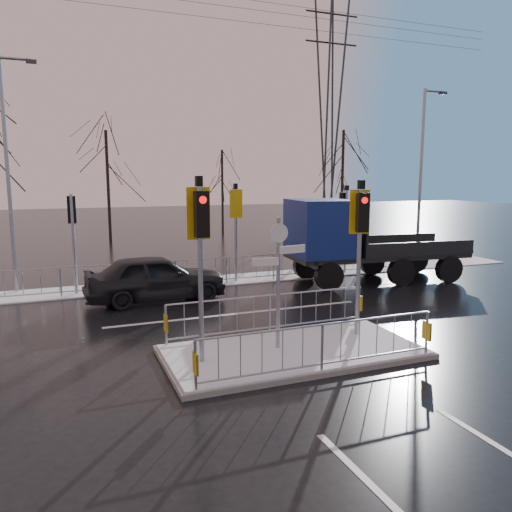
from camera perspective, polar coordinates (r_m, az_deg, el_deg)
name	(u,v)px	position (r m, az deg, el deg)	size (l,w,h in m)	color
ground	(293,355)	(11.97, 4.22, -11.17)	(120.00, 120.00, 0.00)	black
snow_verge	(198,282)	(19.76, -6.70, -3.00)	(30.00, 2.00, 0.04)	white
lane_markings	(299,359)	(11.69, 4.95, -11.66)	(8.00, 11.38, 0.01)	silver
traffic_island	(292,338)	(11.84, 4.17, -9.38)	(6.00, 3.04, 4.15)	slate
far_kerb_fixtures	(208,259)	(19.17, -5.51, -0.32)	(18.00, 0.65, 3.83)	gray
car_far_lane	(156,278)	(17.02, -11.37, -2.43)	(1.87, 4.65, 1.58)	black
flatbed_truck	(344,239)	(19.70, 10.03, 1.95)	(7.27, 3.24, 3.27)	black
tree_far_a	(107,165)	(32.23, -16.64, 9.93)	(3.75, 3.75, 7.08)	black
tree_far_b	(222,176)	(35.80, -3.88, 9.13)	(3.25, 3.25, 6.14)	black
tree_far_c	(343,162)	(36.41, 9.89, 10.54)	(4.00, 4.00, 7.55)	black
street_lamp_right	(422,171)	(24.21, 18.46, 9.22)	(1.25, 0.18, 8.00)	gray
street_lamp_left	(9,166)	(19.65, -26.35, 9.19)	(1.25, 0.18, 8.20)	gray
pylon_wires	(319,97)	(46.16, 7.20, 17.61)	(70.00, 2.38, 19.97)	#2D3033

